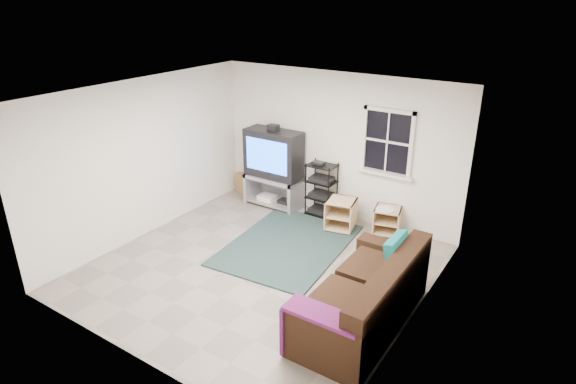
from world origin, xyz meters
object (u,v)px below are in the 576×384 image
Objects in this scene: tv_unit at (274,162)px; side_table_left at (341,213)px; av_rack at (321,193)px; side_table_right at (387,219)px; sofa at (365,299)px.

tv_unit is 1.66m from side_table_left.
av_rack is (0.98, 0.09, -0.43)m from tv_unit.
av_rack is at bearing 179.63° from side_table_right.
tv_unit is 3.82m from sofa.
av_rack is at bearing 5.09° from tv_unit.
av_rack is 3.14m from sofa.
side_table_right is at bearing 20.01° from side_table_left.
side_table_left is (1.54, -0.19, -0.58)m from tv_unit.
sofa is at bearing -50.52° from av_rack.
av_rack is 1.30m from side_table_right.
side_table_left is 1.07× the size of side_table_right.
side_table_left is 2.58m from sofa.
av_rack reaches higher than side_table_right.
sofa is (1.43, -2.15, 0.05)m from side_table_left.
av_rack is 0.47× the size of sofa.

